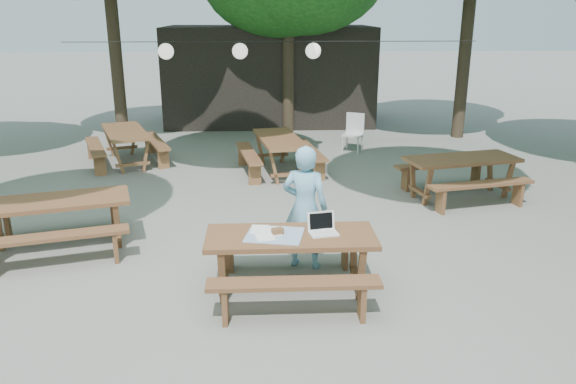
% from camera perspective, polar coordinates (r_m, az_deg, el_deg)
% --- Properties ---
extents(ground, '(80.00, 80.00, 0.00)m').
position_cam_1_polar(ground, '(7.36, -4.41, -8.38)').
color(ground, slate).
rests_on(ground, ground).
extents(pavilion, '(6.00, 3.00, 2.80)m').
position_cam_1_polar(pavilion, '(17.19, -1.91, 11.83)').
color(pavilion, black).
rests_on(pavilion, ground).
extents(main_picnic_table, '(2.00, 1.58, 0.75)m').
position_cam_1_polar(main_picnic_table, '(6.75, 0.29, -7.21)').
color(main_picnic_table, '#4E2C1B').
rests_on(main_picnic_table, ground).
extents(picnic_table_nw, '(2.25, 2.03, 0.75)m').
position_cam_1_polar(picnic_table_nw, '(8.57, -22.37, -3.00)').
color(picnic_table_nw, '#4E2C1B').
rests_on(picnic_table_nw, ground).
extents(picnic_table_ne, '(2.19, 1.95, 0.75)m').
position_cam_1_polar(picnic_table_ne, '(10.59, 17.11, 1.47)').
color(picnic_table_ne, '#4E2C1B').
rests_on(picnic_table_ne, ground).
extents(picnic_table_far_w, '(2.15, 2.34, 0.75)m').
position_cam_1_polar(picnic_table_far_w, '(12.91, -16.10, 4.47)').
color(picnic_table_far_w, '#4E2C1B').
rests_on(picnic_table_far_w, ground).
extents(picnic_table_far_e, '(1.88, 2.14, 0.75)m').
position_cam_1_polar(picnic_table_far_e, '(11.70, -0.85, 3.82)').
color(picnic_table_far_e, '#4E2C1B').
rests_on(picnic_table_far_e, ground).
extents(woman, '(0.70, 0.57, 1.65)m').
position_cam_1_polar(woman, '(7.27, 1.74, -1.58)').
color(woman, '#76B7D7').
rests_on(woman, ground).
extents(plastic_chair, '(0.58, 0.58, 0.90)m').
position_cam_1_polar(plastic_chair, '(13.64, 6.59, 5.21)').
color(plastic_chair, silver).
rests_on(plastic_chair, ground).
extents(laptop, '(0.37, 0.32, 0.24)m').
position_cam_1_polar(laptop, '(6.66, 3.51, -3.63)').
color(laptop, white).
rests_on(laptop, main_picnic_table).
extents(tabletop_clutter, '(0.75, 0.67, 0.08)m').
position_cam_1_polar(tabletop_clutter, '(6.60, -1.41, -4.26)').
color(tabletop_clutter, '#3268AC').
rests_on(tabletop_clutter, main_picnic_table).
extents(paper_lanterns, '(9.00, 0.34, 0.38)m').
position_cam_1_polar(paper_lanterns, '(12.62, -4.84, 14.09)').
color(paper_lanterns, black).
rests_on(paper_lanterns, ground).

